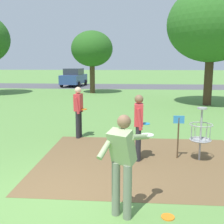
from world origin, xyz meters
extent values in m
plane|color=#5B8942|center=(0.00, 0.00, 0.00)|extent=(160.00, 160.00, 0.00)
cube|color=brown|center=(1.84, 2.26, 0.00)|extent=(5.32, 4.26, 0.01)
cylinder|color=#9E9EA3|center=(3.31, 2.46, 0.68)|extent=(0.05, 0.05, 1.35)
cylinder|color=#9E9EA3|center=(3.31, 2.46, 1.37)|extent=(0.24, 0.24, 0.04)
torus|color=#9E9EA3|center=(3.31, 2.46, 0.95)|extent=(0.58, 0.58, 0.02)
torus|color=#9E9EA3|center=(3.31, 2.46, 0.55)|extent=(0.55, 0.55, 0.03)
cylinder|color=#9E9EA3|center=(3.31, 2.46, 0.53)|extent=(0.48, 0.48, 0.02)
cylinder|color=gray|center=(3.55, 2.46, 0.75)|extent=(0.01, 0.01, 0.40)
cylinder|color=gray|center=(3.50, 2.60, 0.75)|extent=(0.01, 0.01, 0.40)
cylinder|color=gray|center=(3.38, 2.69, 0.75)|extent=(0.01, 0.01, 0.40)
cylinder|color=gray|center=(3.23, 2.69, 0.75)|extent=(0.01, 0.01, 0.40)
cylinder|color=gray|center=(3.12, 2.60, 0.75)|extent=(0.01, 0.01, 0.40)
cylinder|color=gray|center=(3.07, 2.46, 0.75)|extent=(0.01, 0.01, 0.40)
cylinder|color=gray|center=(3.12, 2.32, 0.75)|extent=(0.01, 0.01, 0.40)
cylinder|color=gray|center=(3.23, 2.24, 0.75)|extent=(0.01, 0.01, 0.40)
cylinder|color=gray|center=(3.38, 2.24, 0.75)|extent=(0.01, 0.01, 0.40)
cylinder|color=gray|center=(3.50, 2.32, 0.75)|extent=(0.01, 0.01, 0.40)
cylinder|color=#4C3823|center=(2.76, 2.56, 0.55)|extent=(0.04, 0.04, 1.10)
cube|color=#3384C6|center=(2.76, 2.56, 1.05)|extent=(0.28, 0.03, 0.20)
cylinder|color=slate|center=(1.30, -0.27, 0.46)|extent=(0.14, 0.14, 0.92)
cylinder|color=slate|center=(1.49, -0.38, 0.46)|extent=(0.14, 0.14, 0.92)
cube|color=#93A875|center=(1.40, -0.33, 1.20)|extent=(0.50, 0.51, 0.60)
sphere|color=brown|center=(1.43, -0.27, 1.60)|extent=(0.22, 0.22, 0.22)
cylinder|color=#93A875|center=(1.68, -0.14, 1.32)|extent=(0.36, 0.56, 0.21)
cylinder|color=white|center=(1.82, 0.11, 1.29)|extent=(0.22, 0.22, 0.02)
cylinder|color=#93A875|center=(1.17, -0.41, 1.25)|extent=(0.31, 0.46, 0.37)
cylinder|color=#232328|center=(-0.23, 4.47, 0.46)|extent=(0.14, 0.14, 0.92)
cylinder|color=#232328|center=(-0.26, 4.25, 0.46)|extent=(0.14, 0.14, 0.92)
cube|color=#D1383D|center=(-0.25, 4.36, 1.20)|extent=(0.26, 0.38, 0.56)
sphere|color=beige|center=(-0.25, 4.36, 1.60)|extent=(0.22, 0.22, 0.22)
cylinder|color=#D1383D|center=(-0.21, 4.54, 1.12)|extent=(0.17, 0.11, 0.55)
cylinder|color=#D1383D|center=(-0.25, 4.17, 1.12)|extent=(0.17, 0.11, 0.55)
cylinder|color=orange|center=(-0.07, 4.34, 0.97)|extent=(0.22, 0.22, 0.02)
cylinder|color=#232328|center=(1.71, 2.48, 0.46)|extent=(0.14, 0.14, 0.92)
cylinder|color=#232328|center=(1.71, 2.26, 0.46)|extent=(0.14, 0.14, 0.92)
cube|color=#D1383D|center=(1.71, 2.37, 1.20)|extent=(0.23, 0.36, 0.56)
sphere|color=brown|center=(1.71, 2.37, 1.60)|extent=(0.22, 0.22, 0.22)
cylinder|color=#D1383D|center=(1.74, 2.56, 1.12)|extent=(0.17, 0.09, 0.55)
cylinder|color=#D1383D|center=(1.73, 2.18, 1.12)|extent=(0.17, 0.09, 0.55)
cylinder|color=#1E93DB|center=(1.89, 2.37, 0.97)|extent=(0.22, 0.22, 0.02)
cylinder|color=orange|center=(2.16, -0.31, 0.01)|extent=(0.22, 0.22, 0.02)
cylinder|color=#4C3823|center=(-1.75, 17.54, 1.15)|extent=(0.41, 0.41, 2.30)
ellipsoid|color=#285B1E|center=(-1.75, 17.54, 3.54)|extent=(3.31, 3.31, 2.81)
cylinder|color=#422D1E|center=(5.92, 11.86, 1.37)|extent=(0.48, 0.48, 2.74)
ellipsoid|color=#2D6623|center=(5.92, 11.86, 4.62)|extent=(5.01, 5.01, 4.26)
cube|color=#4C4C51|center=(0.00, 23.82, 0.00)|extent=(36.00, 6.00, 0.01)
cube|color=#2D4784|center=(-4.61, 23.61, 0.75)|extent=(2.16, 4.34, 0.90)
cube|color=#2D333D|center=(-4.61, 23.61, 1.52)|extent=(1.77, 2.31, 0.64)
cylinder|color=black|center=(-5.40, 24.98, 0.30)|extent=(0.23, 0.61, 0.60)
cylinder|color=black|center=(-3.60, 24.83, 0.30)|extent=(0.23, 0.61, 0.60)
cylinder|color=black|center=(-5.62, 22.39, 0.30)|extent=(0.23, 0.61, 0.60)
cylinder|color=black|center=(-3.83, 22.23, 0.30)|extent=(0.23, 0.61, 0.60)
camera|label=1|loc=(1.56, -4.45, 2.53)|focal=43.64mm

